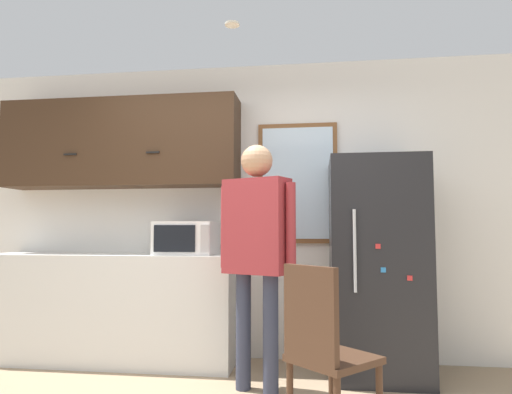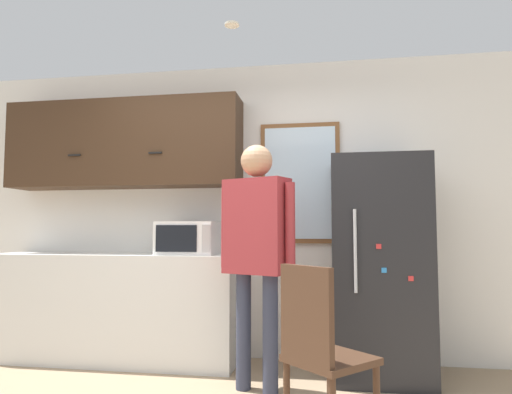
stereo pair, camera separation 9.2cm
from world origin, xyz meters
TOP-DOWN VIEW (x-y plane):
  - back_wall at (0.00, 1.85)m, footprint 6.00×0.06m
  - counter at (-1.10, 1.53)m, footprint 2.20×0.57m
  - upper_cabinets at (-1.10, 1.63)m, footprint 2.20×0.39m
  - microwave at (-0.42, 1.51)m, footprint 0.50×0.42m
  - person at (0.27, 0.96)m, footprint 0.58×0.39m
  - refrigerator at (1.18, 1.45)m, footprint 0.74×0.75m
  - chair at (0.73, 0.29)m, footprint 0.59×0.59m
  - window at (0.53, 1.81)m, footprint 0.72×0.05m
  - ceiling_light at (0.09, 0.89)m, footprint 0.11×0.11m

SIDE VIEW (x-z plane):
  - counter at x=-1.10m, z-range 0.00..0.94m
  - chair at x=0.73m, z-range 0.03..0.99m
  - refrigerator at x=1.18m, z-range 0.00..1.73m
  - microwave at x=-0.42m, z-range 0.94..1.22m
  - person at x=0.27m, z-range 0.21..1.99m
  - back_wall at x=0.00m, z-range 0.00..2.70m
  - window at x=0.53m, z-range 1.03..2.13m
  - upper_cabinets at x=-1.10m, z-range 1.55..2.35m
  - ceiling_light at x=0.09m, z-range 2.67..2.69m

